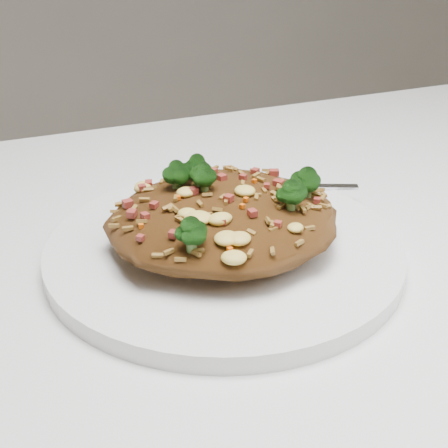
{
  "coord_description": "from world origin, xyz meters",
  "views": [
    {
      "loc": [
        -0.23,
        -0.32,
        1.0
      ],
      "look_at": [
        -0.07,
        0.06,
        0.78
      ],
      "focal_mm": 50.0,
      "sensor_mm": 36.0,
      "label": 1
    }
  ],
  "objects_px": {
    "dining_table": "(338,375)",
    "plate": "(224,249)",
    "fried_rice": "(224,209)",
    "fork": "(277,186)"
  },
  "relations": [
    {
      "from": "dining_table",
      "to": "plate",
      "type": "relative_size",
      "value": 4.41
    },
    {
      "from": "fried_rice",
      "to": "fork",
      "type": "relative_size",
      "value": 1.13
    },
    {
      "from": "dining_table",
      "to": "fork",
      "type": "distance_m",
      "value": 0.17
    },
    {
      "from": "plate",
      "to": "fried_rice",
      "type": "distance_m",
      "value": 0.03
    },
    {
      "from": "dining_table",
      "to": "fork",
      "type": "xyz_separation_m",
      "value": [
        0.01,
        0.14,
        0.11
      ]
    },
    {
      "from": "fried_rice",
      "to": "fork",
      "type": "height_order",
      "value": "fried_rice"
    },
    {
      "from": "plate",
      "to": "fork",
      "type": "distance_m",
      "value": 0.11
    },
    {
      "from": "plate",
      "to": "fried_rice",
      "type": "height_order",
      "value": "fried_rice"
    },
    {
      "from": "plate",
      "to": "fork",
      "type": "xyz_separation_m",
      "value": [
        0.08,
        0.07,
        0.01
      ]
    },
    {
      "from": "fried_rice",
      "to": "fork",
      "type": "distance_m",
      "value": 0.11
    }
  ]
}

